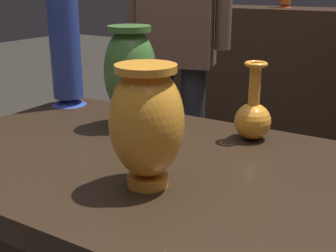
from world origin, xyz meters
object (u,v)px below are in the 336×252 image
at_px(vase_left_accent, 130,73).
at_px(visitor_near_left, 178,31).
at_px(vase_right_accent, 65,45).
at_px(vase_tall_behind, 253,116).
at_px(vase_centerpiece, 147,122).

distance_m(vase_left_accent, visitor_near_left, 0.90).
relative_size(vase_right_accent, visitor_near_left, 0.23).
height_order(vase_tall_behind, visitor_near_left, visitor_near_left).
bearing_deg(vase_centerpiece, vase_tall_behind, 77.98).
bearing_deg(visitor_near_left, vase_left_accent, 97.19).
height_order(vase_centerpiece, vase_left_accent, vase_left_accent).
bearing_deg(vase_centerpiece, vase_right_accent, 146.38).
distance_m(vase_tall_behind, vase_right_accent, 0.60).
height_order(vase_tall_behind, vase_left_accent, vase_left_accent).
distance_m(vase_left_accent, vase_right_accent, 0.29).
relative_size(vase_centerpiece, vase_tall_behind, 1.21).
bearing_deg(vase_tall_behind, vase_right_accent, 179.43).
xyz_separation_m(vase_centerpiece, vase_tall_behind, (0.07, 0.33, -0.06)).
relative_size(vase_left_accent, visitor_near_left, 0.16).
bearing_deg(vase_left_accent, visitor_near_left, 112.50).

